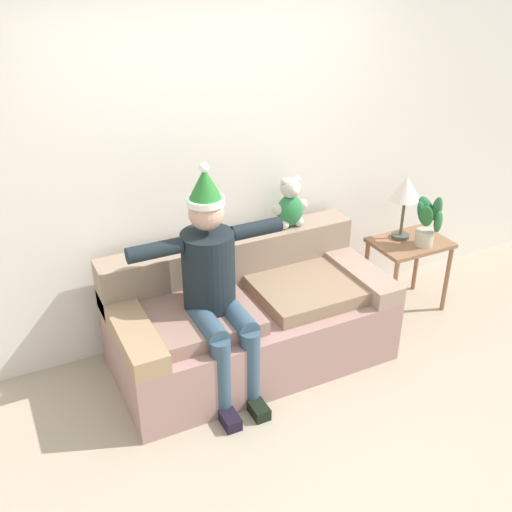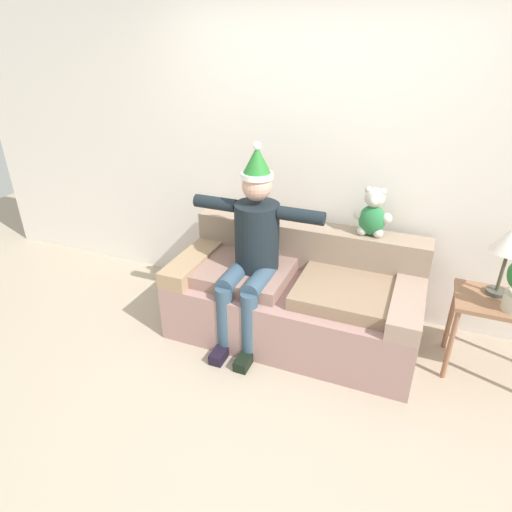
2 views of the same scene
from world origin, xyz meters
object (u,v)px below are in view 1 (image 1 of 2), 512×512
Objects in this scene: person_seated at (215,282)px; teddy_bear at (290,204)px; table_lamp at (406,191)px; side_table at (409,252)px; couch at (248,318)px; potted_plant at (428,221)px.

person_seated is 4.04× the size of teddy_bear.
teddy_bear is 0.93m from table_lamp.
side_table is (1.74, 0.20, -0.28)m from person_seated.
potted_plant is (1.48, -0.06, 0.48)m from couch.
side_table is 0.32m from potted_plant.
person_seated reaches higher than potted_plant.
table_lamp is at bearing -10.83° from teddy_bear.
side_table is 1.19× the size of table_lamp.
side_table is at bearing -15.36° from teddy_bear.
side_table is at bearing -68.10° from table_lamp.
potted_plant is at bearing 3.13° from person_seated.
table_lamp reaches higher than potted_plant.
table_lamp is at bearing 115.65° from potted_plant.
couch is 3.76× the size of table_lamp.
table_lamp is at bearing 111.90° from side_table.
teddy_bear is (0.48, 0.30, 0.66)m from couch.
potted_plant is (0.05, -0.10, 0.30)m from side_table.
couch is 1.23× the size of person_seated.
table_lamp is (0.91, -0.17, 0.00)m from teddy_bear.
teddy_bear is 1.09m from side_table.
side_table is at bearing 118.66° from potted_plant.
side_table is (1.43, 0.04, 0.17)m from couch.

